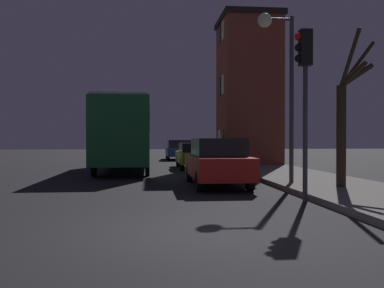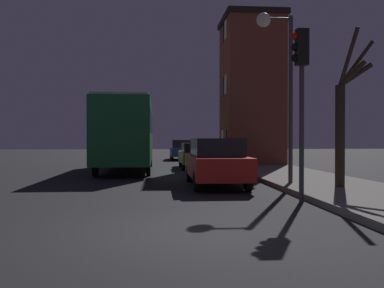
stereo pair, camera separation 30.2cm
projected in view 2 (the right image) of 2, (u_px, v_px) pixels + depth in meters
The scene contains 9 objects.
ground_plane at pixel (173, 232), 7.22m from camera, with size 120.00×120.00×0.00m, color black.
brick_building at pixel (251, 90), 25.28m from camera, with size 3.46×4.15×8.62m.
streetlamp at pixel (278, 60), 13.78m from camera, with size 1.20×0.46×5.48m.
traffic_light at pixel (301, 78), 10.60m from camera, with size 0.43×0.24×4.31m.
bare_tree at pixel (344, 118), 12.57m from camera, with size 1.07×1.16×4.52m.
bus at pixel (127, 130), 21.27m from camera, with size 2.44×9.63×3.44m.
car_near_lane at pixel (216, 161), 14.29m from camera, with size 1.73×4.73×1.60m.
car_mid_lane at pixel (198, 155), 22.95m from camera, with size 1.84×4.64×1.37m.
car_far_lane at pixel (183, 150), 32.73m from camera, with size 1.87×4.32×1.52m.
Camera 2 is at (-0.26, -7.20, 1.57)m, focal length 40.00 mm.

